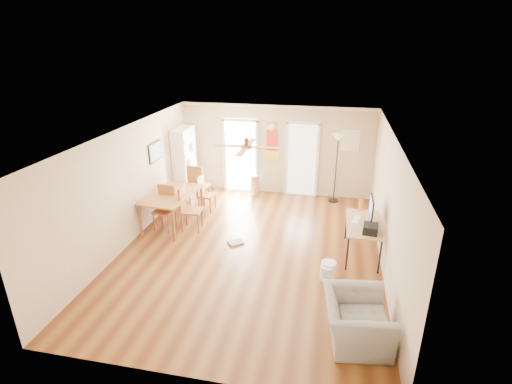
% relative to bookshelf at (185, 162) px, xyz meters
% --- Properties ---
extents(floor, '(7.00, 7.00, 0.00)m').
position_rel_bookshelf_xyz_m(floor, '(2.53, -2.77, -1.00)').
color(floor, brown).
rests_on(floor, ground).
extents(ceiling, '(5.50, 7.00, 0.00)m').
position_rel_bookshelf_xyz_m(ceiling, '(2.53, -2.77, 1.60)').
color(ceiling, silver).
rests_on(ceiling, floor).
extents(wall_back, '(5.50, 0.04, 2.60)m').
position_rel_bookshelf_xyz_m(wall_back, '(2.53, 0.73, 0.30)').
color(wall_back, beige).
rests_on(wall_back, floor).
extents(wall_front, '(5.50, 0.04, 2.60)m').
position_rel_bookshelf_xyz_m(wall_front, '(2.53, -6.27, 0.30)').
color(wall_front, beige).
rests_on(wall_front, floor).
extents(wall_left, '(0.04, 7.00, 2.60)m').
position_rel_bookshelf_xyz_m(wall_left, '(-0.22, -2.77, 0.30)').
color(wall_left, beige).
rests_on(wall_left, floor).
extents(wall_right, '(0.04, 7.00, 2.60)m').
position_rel_bookshelf_xyz_m(wall_right, '(5.28, -2.77, 0.30)').
color(wall_right, beige).
rests_on(wall_right, floor).
extents(crown_molding, '(5.50, 7.00, 0.08)m').
position_rel_bookshelf_xyz_m(crown_molding, '(2.53, -2.77, 1.56)').
color(crown_molding, white).
rests_on(crown_molding, wall_back).
extents(kitchen_doorway, '(0.90, 0.10, 2.10)m').
position_rel_bookshelf_xyz_m(kitchen_doorway, '(1.48, 0.72, 0.05)').
color(kitchen_doorway, white).
rests_on(kitchen_doorway, wall_back).
extents(bathroom_doorway, '(0.80, 0.10, 2.10)m').
position_rel_bookshelf_xyz_m(bathroom_doorway, '(3.28, 0.72, 0.05)').
color(bathroom_doorway, white).
rests_on(bathroom_doorway, wall_back).
extents(wall_decal, '(0.46, 0.03, 1.10)m').
position_rel_bookshelf_xyz_m(wall_decal, '(2.40, 0.71, 0.55)').
color(wall_decal, red).
rests_on(wall_decal, wall_back).
extents(ac_grille, '(0.50, 0.04, 0.60)m').
position_rel_bookshelf_xyz_m(ac_grille, '(4.58, 0.70, 0.70)').
color(ac_grille, white).
rests_on(ac_grille, wall_back).
extents(framed_poster, '(0.04, 0.66, 0.48)m').
position_rel_bookshelf_xyz_m(framed_poster, '(-0.20, -1.37, 0.70)').
color(framed_poster, black).
rests_on(framed_poster, wall_left).
extents(ceiling_fan, '(1.24, 1.24, 0.20)m').
position_rel_bookshelf_xyz_m(ceiling_fan, '(2.53, -3.07, 1.43)').
color(ceiling_fan, '#593819').
rests_on(ceiling_fan, ceiling).
extents(bookshelf, '(0.41, 0.91, 2.00)m').
position_rel_bookshelf_xyz_m(bookshelf, '(0.00, 0.00, 0.00)').
color(bookshelf, white).
rests_on(bookshelf, floor).
extents(dining_table, '(1.14, 1.73, 0.82)m').
position_rel_bookshelf_xyz_m(dining_table, '(0.38, -1.88, -0.59)').
color(dining_table, '#AD6938').
rests_on(dining_table, floor).
extents(dining_chair_right_a, '(0.42, 0.42, 0.94)m').
position_rel_bookshelf_xyz_m(dining_chair_right_a, '(0.93, -0.89, -0.53)').
color(dining_chair_right_a, '#955C30').
rests_on(dining_chair_right_a, floor).
extents(dining_chair_right_b, '(0.49, 0.49, 1.10)m').
position_rel_bookshelf_xyz_m(dining_chair_right_b, '(0.93, -2.04, -0.45)').
color(dining_chair_right_b, '#A67635').
rests_on(dining_chair_right_b, floor).
extents(dining_chair_near, '(0.46, 0.46, 1.06)m').
position_rel_bookshelf_xyz_m(dining_chair_near, '(0.27, -2.14, -0.47)').
color(dining_chair_near, '#935D2F').
rests_on(dining_chair_near, floor).
extents(dining_chair_far, '(0.52, 0.52, 1.13)m').
position_rel_bookshelf_xyz_m(dining_chair_far, '(0.57, -0.46, -0.44)').
color(dining_chair_far, '#A96336').
rests_on(dining_chair_far, floor).
extents(trash_can, '(0.37, 0.37, 0.63)m').
position_rel_bookshelf_xyz_m(trash_can, '(1.97, 0.39, -0.69)').
color(trash_can, silver).
rests_on(trash_can, floor).
extents(torchiere_lamp, '(0.45, 0.45, 1.94)m').
position_rel_bookshelf_xyz_m(torchiere_lamp, '(4.25, 0.39, -0.03)').
color(torchiere_lamp, black).
rests_on(torchiere_lamp, floor).
extents(computer_desk, '(0.70, 1.41, 0.75)m').
position_rel_bookshelf_xyz_m(computer_desk, '(4.88, -2.44, -0.62)').
color(computer_desk, tan).
rests_on(computer_desk, floor).
extents(imac, '(0.15, 0.61, 0.56)m').
position_rel_bookshelf_xyz_m(imac, '(5.00, -2.41, 0.03)').
color(imac, black).
rests_on(imac, computer_desk).
extents(keyboard, '(0.25, 0.43, 0.02)m').
position_rel_bookshelf_xyz_m(keyboard, '(4.73, -2.33, -0.24)').
color(keyboard, silver).
rests_on(keyboard, computer_desk).
extents(printer, '(0.32, 0.36, 0.17)m').
position_rel_bookshelf_xyz_m(printer, '(4.98, -2.86, -0.16)').
color(printer, black).
rests_on(printer, computer_desk).
extents(orange_bottle, '(0.10, 0.10, 0.25)m').
position_rel_bookshelf_xyz_m(orange_bottle, '(4.83, -1.78, -0.12)').
color(orange_bottle, orange).
rests_on(orange_bottle, computer_desk).
extents(wastebasket_a, '(0.27, 0.27, 0.29)m').
position_rel_bookshelf_xyz_m(wastebasket_a, '(4.20, -3.53, -0.85)').
color(wastebasket_a, white).
rests_on(wastebasket_a, floor).
extents(wastebasket_b, '(0.35, 0.35, 0.33)m').
position_rel_bookshelf_xyz_m(wastebasket_b, '(4.22, -3.44, -0.83)').
color(wastebasket_b, white).
rests_on(wastebasket_b, floor).
extents(floor_cloth, '(0.40, 0.39, 0.04)m').
position_rel_bookshelf_xyz_m(floor_cloth, '(2.13, -2.52, -0.98)').
color(floor_cloth, gray).
rests_on(floor_cloth, floor).
extents(armchair, '(1.10, 1.22, 0.72)m').
position_rel_bookshelf_xyz_m(armchair, '(4.68, -5.05, -0.64)').
color(armchair, gray).
rests_on(armchair, floor).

